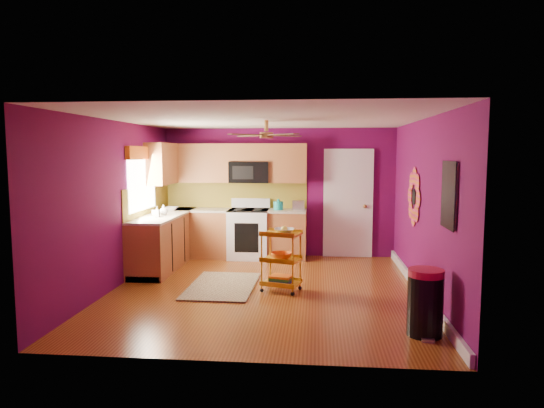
# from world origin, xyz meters

# --- Properties ---
(ground) EXTENTS (5.00, 5.00, 0.00)m
(ground) POSITION_xyz_m (0.00, 0.00, 0.00)
(ground) COLOR #693210
(ground) RESTS_ON ground
(room_envelope) EXTENTS (4.54, 5.04, 2.52)m
(room_envelope) POSITION_xyz_m (0.03, 0.00, 1.63)
(room_envelope) COLOR #5E0A48
(room_envelope) RESTS_ON ground
(lower_cabinets) EXTENTS (2.81, 2.31, 0.94)m
(lower_cabinets) POSITION_xyz_m (-1.35, 1.82, 0.43)
(lower_cabinets) COLOR brown
(lower_cabinets) RESTS_ON ground
(electric_range) EXTENTS (0.76, 0.66, 1.13)m
(electric_range) POSITION_xyz_m (-0.55, 2.17, 0.48)
(electric_range) COLOR white
(electric_range) RESTS_ON ground
(upper_cabinetry) EXTENTS (2.80, 2.30, 1.26)m
(upper_cabinetry) POSITION_xyz_m (-1.24, 2.17, 1.80)
(upper_cabinetry) COLOR brown
(upper_cabinetry) RESTS_ON ground
(left_window) EXTENTS (0.08, 1.35, 1.08)m
(left_window) POSITION_xyz_m (-2.22, 1.05, 1.74)
(left_window) COLOR white
(left_window) RESTS_ON ground
(panel_door) EXTENTS (0.95, 0.11, 2.15)m
(panel_door) POSITION_xyz_m (1.35, 2.47, 1.02)
(panel_door) COLOR white
(panel_door) RESTS_ON ground
(right_wall_art) EXTENTS (0.04, 2.74, 1.04)m
(right_wall_art) POSITION_xyz_m (2.23, -0.34, 1.44)
(right_wall_art) COLOR black
(right_wall_art) RESTS_ON ground
(ceiling_fan) EXTENTS (1.01, 1.01, 0.26)m
(ceiling_fan) POSITION_xyz_m (0.00, 0.20, 2.29)
(ceiling_fan) COLOR #BF8C3F
(ceiling_fan) RESTS_ON ground
(shag_rug) EXTENTS (0.98, 1.59, 0.02)m
(shag_rug) POSITION_xyz_m (-0.67, 0.12, 0.01)
(shag_rug) COLOR #312010
(shag_rug) RESTS_ON ground
(rolling_cart) EXTENTS (0.62, 0.53, 0.97)m
(rolling_cart) POSITION_xyz_m (0.25, -0.04, 0.50)
(rolling_cart) COLOR gold
(rolling_cart) RESTS_ON ground
(trash_can) EXTENTS (0.41, 0.44, 0.75)m
(trash_can) POSITION_xyz_m (1.95, -1.61, 0.37)
(trash_can) COLOR black
(trash_can) RESTS_ON ground
(teal_kettle) EXTENTS (0.18, 0.18, 0.21)m
(teal_kettle) POSITION_xyz_m (0.02, 2.19, 1.02)
(teal_kettle) COLOR teal
(teal_kettle) RESTS_ON lower_cabinets
(toaster) EXTENTS (0.22, 0.15, 0.18)m
(toaster) POSITION_xyz_m (0.40, 2.20, 1.03)
(toaster) COLOR beige
(toaster) RESTS_ON lower_cabinets
(soap_bottle_a) EXTENTS (0.08, 0.08, 0.18)m
(soap_bottle_a) POSITION_xyz_m (-1.94, 0.94, 1.03)
(soap_bottle_a) COLOR #EA3F72
(soap_bottle_a) RESTS_ON lower_cabinets
(soap_bottle_b) EXTENTS (0.14, 0.14, 0.18)m
(soap_bottle_b) POSITION_xyz_m (-1.91, 1.21, 1.03)
(soap_bottle_b) COLOR white
(soap_bottle_b) RESTS_ON lower_cabinets
(counter_dish) EXTENTS (0.26, 0.26, 0.06)m
(counter_dish) POSITION_xyz_m (-2.00, 1.94, 0.97)
(counter_dish) COLOR white
(counter_dish) RESTS_ON lower_cabinets
(counter_cup) EXTENTS (0.14, 0.14, 0.11)m
(counter_cup) POSITION_xyz_m (-2.00, 1.06, 0.99)
(counter_cup) COLOR white
(counter_cup) RESTS_ON lower_cabinets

